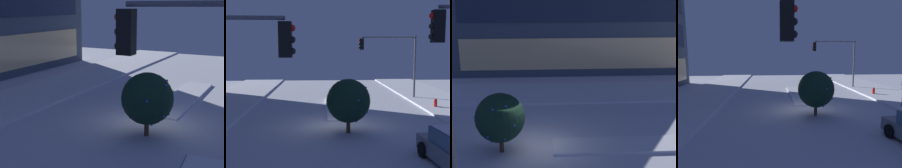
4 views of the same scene
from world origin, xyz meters
TOP-DOWN VIEW (x-y plane):
  - ground at (0.00, 0.00)m, footprint 52.00×52.00m
  - median_strip at (5.76, -0.10)m, footprint 9.00×1.80m
  - traffic_light_corner_near_right at (9.85, -5.14)m, footprint 0.32×5.22m
  - fire_hydrant at (5.23, -7.58)m, footprint 0.48×0.26m
  - decorated_tree_median at (-1.25, -0.31)m, footprint 2.38×2.38m

SIDE VIEW (x-z plane):
  - ground at x=0.00m, z-range 0.00..0.00m
  - median_strip at x=5.76m, z-range 0.00..0.14m
  - fire_hydrant at x=5.23m, z-range -0.02..0.75m
  - decorated_tree_median at x=-1.25m, z-range 0.29..3.26m
  - traffic_light_corner_near_right at x=9.85m, z-range 1.20..6.94m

